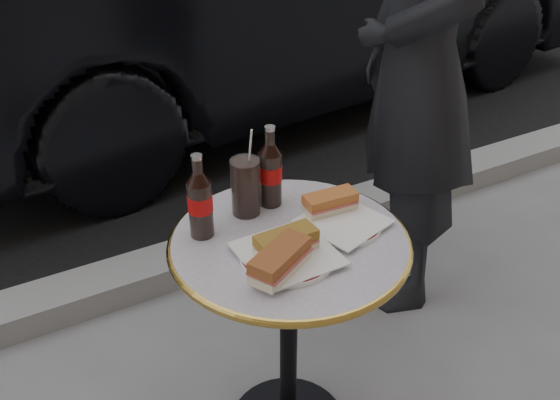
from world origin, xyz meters
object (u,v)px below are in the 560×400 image
cola_bottle_right (270,166)px  bistro_table (289,343)px  cola_bottle_left (200,196)px  plate_left (287,256)px  plate_right (343,224)px  cola_glass (246,187)px  pedestrian (420,62)px

cola_bottle_right → bistro_table: bearing=-102.4°
cola_bottle_left → plate_left: bearing=-54.3°
bistro_table → cola_bottle_right: 0.51m
plate_right → cola_bottle_right: (-0.11, 0.19, 0.11)m
cola_glass → plate_left: bearing=-91.2°
cola_bottle_left → cola_bottle_right: size_ratio=0.98×
cola_bottle_left → cola_glass: size_ratio=1.42×
plate_left → cola_glass: cola_glass is taller
plate_right → cola_bottle_right: bearing=120.8°
plate_left → cola_glass: (0.00, 0.23, 0.07)m
cola_bottle_right → cola_glass: cola_bottle_right is taller
cola_glass → pedestrian: pedestrian is taller
cola_bottle_right → plate_left: bearing=-109.2°
pedestrian → cola_bottle_left: bearing=-51.8°
cola_bottle_left → bistro_table: bearing=-33.8°
plate_right → cola_bottle_left: 0.38m
cola_glass → cola_bottle_left: bearing=-165.3°
bistro_table → cola_bottle_right: cola_bottle_right is taller
plate_right → pedestrian: size_ratio=0.11×
plate_left → cola_glass: 0.24m
bistro_table → cola_glass: cola_glass is taller
plate_right → cola_bottle_right: size_ratio=0.87×
bistro_table → cola_bottle_left: (-0.19, 0.12, 0.48)m
bistro_table → pedestrian: 1.04m
bistro_table → cola_bottle_left: cola_bottle_left is taller
plate_left → cola_bottle_left: (-0.14, 0.19, 0.11)m
cola_glass → pedestrian: size_ratio=0.09×
cola_glass → pedestrian: bearing=18.8°
plate_right → cola_glass: (-0.19, 0.18, 0.08)m
bistro_table → cola_glass: size_ratio=4.52×
cola_glass → bistro_table: bearing=-75.7°
bistro_table → cola_glass: 0.48m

